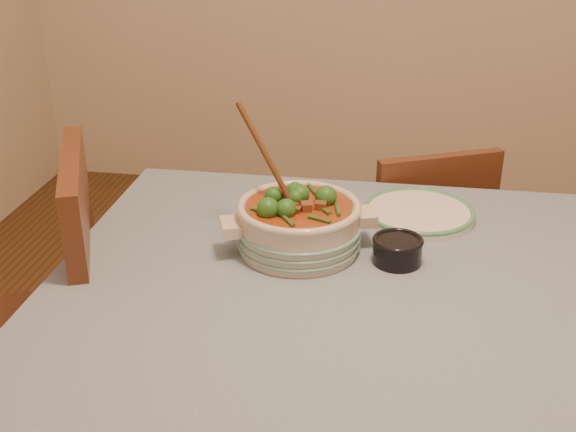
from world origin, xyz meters
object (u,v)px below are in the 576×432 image
object	(u,v)px
dining_table	(446,326)
white_plate	(419,212)
condiment_bowl	(397,249)
stew_casserole	(299,221)
chair_far	(418,249)
chair_left	(43,320)

from	to	relation	value
dining_table	white_plate	bearing A→B (deg)	100.87
condiment_bowl	white_plate	bearing A→B (deg)	78.66
stew_casserole	chair_far	world-z (taller)	stew_casserole
stew_casserole	condiment_bowl	size ratio (longest dim) A/B	2.90
white_plate	chair_far	bearing A→B (deg)	86.77
white_plate	condiment_bowl	bearing A→B (deg)	-101.34
white_plate	condiment_bowl	size ratio (longest dim) A/B	2.93
condiment_bowl	chair_far	bearing A→B (deg)	83.67
white_plate	chair_left	distance (m)	0.96
condiment_bowl	dining_table	bearing A→B (deg)	-40.02
stew_casserole	chair_left	distance (m)	0.68
dining_table	chair_left	bearing A→B (deg)	176.75
dining_table	condiment_bowl	size ratio (longest dim) A/B	13.88
white_plate	dining_table	bearing A→B (deg)	-79.13
condiment_bowl	chair_left	world-z (taller)	chair_left
chair_far	condiment_bowl	bearing A→B (deg)	58.91
stew_casserole	chair_left	xyz separation A→B (m)	(-0.62, -0.07, -0.28)
dining_table	chair_left	xyz separation A→B (m)	(-0.95, 0.05, -0.12)
condiment_bowl	chair_far	xyz separation A→B (m)	(0.07, 0.63, -0.33)
stew_casserole	chair_far	xyz separation A→B (m)	(0.29, 0.61, -0.37)
white_plate	chair_left	bearing A→B (deg)	-162.52
white_plate	chair_left	size ratio (longest dim) A/B	0.37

